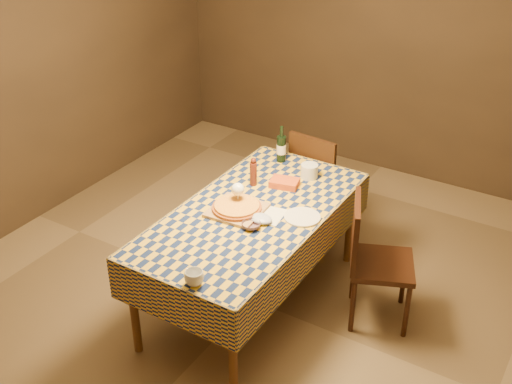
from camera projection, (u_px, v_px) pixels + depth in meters
room at (252, 134)px, 4.06m from camera, size 5.00×5.10×2.70m
dining_table at (252, 221)px, 4.38m from camera, size 0.94×1.84×0.77m
cutting_board at (237, 210)px, 4.34m from camera, size 0.37×0.37×0.02m
pizza at (237, 207)px, 4.33m from camera, size 0.38×0.38×0.03m
pepper_mill at (253, 172)px, 4.62m from camera, size 0.07×0.07×0.22m
bowl at (251, 225)px, 4.16m from camera, size 0.16×0.16×0.04m
wine_glass at (238, 190)px, 4.35m from camera, size 0.09×0.09×0.18m
wine_bottle at (281, 148)px, 4.95m from camera, size 0.09×0.09×0.29m
deli_tub at (309, 171)px, 4.74m from camera, size 0.16×0.16×0.11m
takeout_container at (284, 183)px, 4.64m from camera, size 0.23×0.18×0.05m
white_plate at (302, 217)px, 4.27m from camera, size 0.31×0.31×0.01m
tumbler at (194, 278)px, 3.64m from camera, size 0.14×0.14×0.09m
flour_patch at (262, 213)px, 4.32m from camera, size 0.32×0.27×0.00m
flour_bag at (261, 219)px, 4.23m from camera, size 0.17×0.13×0.05m
chair_far at (318, 178)px, 5.28m from camera, size 0.45×0.46×0.93m
chair_right at (371, 255)px, 4.33m from camera, size 0.56×0.55×0.93m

